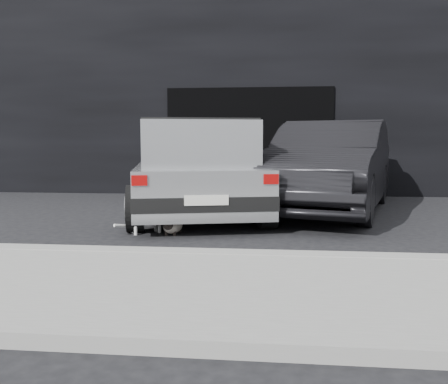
# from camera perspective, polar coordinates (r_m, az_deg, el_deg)

# --- Properties ---
(ground) EXTENTS (80.00, 80.00, 0.00)m
(ground) POSITION_cam_1_polar(r_m,az_deg,el_deg) (7.84, -5.85, -3.47)
(ground) COLOR black
(ground) RESTS_ON ground
(building_facade) EXTENTS (34.00, 4.00, 5.00)m
(building_facade) POSITION_cam_1_polar(r_m,az_deg,el_deg) (13.63, 3.51, 11.08)
(building_facade) COLOR black
(building_facade) RESTS_ON ground
(garage_opening) EXTENTS (4.00, 0.10, 2.60)m
(garage_opening) POSITION_cam_1_polar(r_m,az_deg,el_deg) (11.57, 3.05, 6.04)
(garage_opening) COLOR black
(garage_opening) RESTS_ON ground
(curb) EXTENTS (18.00, 0.25, 0.12)m
(curb) POSITION_cam_1_polar(r_m,az_deg,el_deg) (5.15, -0.82, -7.74)
(curb) COLOR gray
(curb) RESTS_ON ground
(sidewalk) EXTENTS (18.00, 2.20, 0.11)m
(sidewalk) POSITION_cam_1_polar(r_m,az_deg,el_deg) (4.00, -2.89, -11.85)
(sidewalk) COLOR gray
(sidewalk) RESTS_ON ground
(silver_hatchback) EXTENTS (3.00, 4.79, 1.64)m
(silver_hatchback) POSITION_cam_1_polar(r_m,az_deg,el_deg) (8.33, -3.50, 3.30)
(silver_hatchback) COLOR #A8ABAD
(silver_hatchback) RESTS_ON ground
(second_car) EXTENTS (3.14, 5.44, 1.69)m
(second_car) POSITION_cam_1_polar(r_m,az_deg,el_deg) (9.03, 12.72, 3.06)
(second_car) COLOR black
(second_car) RESTS_ON ground
(cat_siamese) EXTENTS (0.28, 0.73, 0.25)m
(cat_siamese) POSITION_cam_1_polar(r_m,az_deg,el_deg) (6.69, -6.24, -4.12)
(cat_siamese) COLOR beige
(cat_siamese) RESTS_ON ground
(cat_white) EXTENTS (0.73, 0.61, 0.41)m
(cat_white) POSITION_cam_1_polar(r_m,az_deg,el_deg) (6.82, -9.06, -3.23)
(cat_white) COLOR silver
(cat_white) RESTS_ON ground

